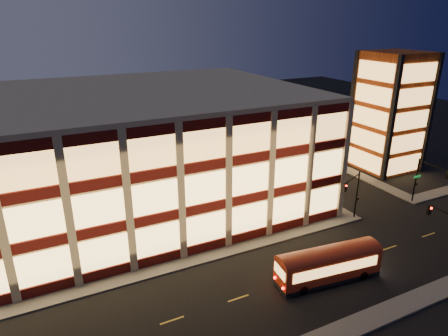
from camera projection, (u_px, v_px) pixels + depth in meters
ground at (171, 273)px, 37.64m from camera, size 200.00×200.00×0.00m
sidewalk_office_south at (137, 275)px, 37.20m from camera, size 54.00×2.00×0.15m
sidewalk_office_east at (276, 174)px, 61.42m from camera, size 2.00×30.00×0.15m
sidewalk_tower_south at (443, 192)px, 55.09m from camera, size 14.00×2.00×0.15m
sidewalk_tower_west at (332, 163)px, 65.99m from camera, size 2.00×30.00×0.15m
office_building at (98, 154)px, 48.02m from camera, size 50.45×30.45×14.50m
stair_tower at (390, 112)px, 61.09m from camera, size 8.60×8.60×18.00m
traffic_signal_far at (353, 190)px, 45.62m from camera, size 3.79×1.87×6.00m
traffic_signal_right at (427, 176)px, 49.60m from camera, size 1.20×4.37×6.00m
trolley_bus at (328, 263)px, 36.06m from camera, size 10.02×3.58×3.32m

